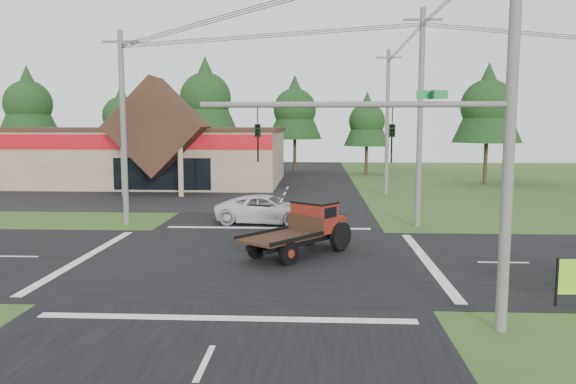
{
  "coord_description": "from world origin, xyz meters",
  "views": [
    {
      "loc": [
        2.56,
        -22.24,
        5.49
      ],
      "look_at": [
        1.15,
        4.99,
        2.2
      ],
      "focal_mm": 35.0,
      "sensor_mm": 36.0,
      "label": 1
    }
  ],
  "objects": [
    {
      "name": "tree_row_b",
      "position": [
        -20.0,
        42.0,
        6.7
      ],
      "size": [
        5.6,
        5.6,
        10.1
      ],
      "color": "#332316",
      "rests_on": "ground"
    },
    {
      "name": "tree_side_ne",
      "position": [
        18.0,
        30.0,
        7.38
      ],
      "size": [
        6.16,
        6.16,
        11.11
      ],
      "color": "#332316",
      "rests_on": "ground"
    },
    {
      "name": "utility_pole_nr",
      "position": [
        7.5,
        -7.5,
        5.64
      ],
      "size": [
        2.0,
        0.3,
        11.0
      ],
      "color": "#595651",
      "rests_on": "ground"
    },
    {
      "name": "road_ew",
      "position": [
        0.0,
        0.0,
        0.01
      ],
      "size": [
        120.0,
        12.0,
        0.02
      ],
      "primitive_type": "cube",
      "color": "black",
      "rests_on": "ground"
    },
    {
      "name": "tree_row_d",
      "position": [
        0.0,
        42.0,
        7.38
      ],
      "size": [
        6.16,
        6.16,
        11.11
      ],
      "color": "#332316",
      "rests_on": "ground"
    },
    {
      "name": "tree_row_e",
      "position": [
        8.0,
        40.0,
        6.03
      ],
      "size": [
        5.04,
        5.04,
        9.09
      ],
      "color": "#332316",
      "rests_on": "ground"
    },
    {
      "name": "utility_pole_ne",
      "position": [
        8.0,
        8.0,
        5.89
      ],
      "size": [
        2.0,
        0.3,
        11.5
      ],
      "color": "#595651",
      "rests_on": "ground"
    },
    {
      "name": "traffic_signal_mast",
      "position": [
        5.82,
        -7.5,
        4.43
      ],
      "size": [
        8.12,
        0.24,
        7.0
      ],
      "color": "#595651",
      "rests_on": "ground"
    },
    {
      "name": "utility_pole_nw",
      "position": [
        -8.0,
        8.0,
        5.39
      ],
      "size": [
        2.0,
        0.3,
        10.5
      ],
      "color": "#595651",
      "rests_on": "ground"
    },
    {
      "name": "tree_row_a",
      "position": [
        -30.0,
        40.0,
        8.05
      ],
      "size": [
        6.72,
        6.72,
        12.12
      ],
      "color": "#332316",
      "rests_on": "ground"
    },
    {
      "name": "ground",
      "position": [
        0.0,
        0.0,
        0.0
      ],
      "size": [
        120.0,
        120.0,
        0.0
      ],
      "primitive_type": "plane",
      "color": "#324F1C",
      "rests_on": "ground"
    },
    {
      "name": "tree_row_c",
      "position": [
        -10.0,
        41.0,
        8.72
      ],
      "size": [
        7.28,
        7.28,
        13.13
      ],
      "color": "#332316",
      "rests_on": "ground"
    },
    {
      "name": "antique_flatbed_truck",
      "position": [
        1.78,
        0.93,
        1.12
      ],
      "size": [
        4.95,
        5.43,
        2.23
      ],
      "primitive_type": null,
      "rotation": [
        0.0,
        0.0,
        -0.68
      ],
      "color": "#59130C",
      "rests_on": "ground"
    },
    {
      "name": "road_ns",
      "position": [
        0.0,
        0.0,
        0.01
      ],
      "size": [
        12.0,
        120.0,
        0.02
      ],
      "primitive_type": "cube",
      "color": "black",
      "rests_on": "ground"
    },
    {
      "name": "white_pickup",
      "position": [
        -0.19,
        8.54,
        0.79
      ],
      "size": [
        5.97,
        3.35,
        1.58
      ],
      "primitive_type": "imported",
      "rotation": [
        0.0,
        0.0,
        1.44
      ],
      "color": "silver",
      "rests_on": "ground"
    },
    {
      "name": "cvs_building",
      "position": [
        -15.7,
        29.57,
        2.78
      ],
      "size": [
        30.4,
        18.2,
        9.19
      ],
      "color": "gray",
      "rests_on": "ground"
    },
    {
      "name": "parking_apron",
      "position": [
        -14.0,
        19.0,
        0.01
      ],
      "size": [
        28.0,
        14.0,
        0.02
      ],
      "primitive_type": "cube",
      "color": "black",
      "rests_on": "ground"
    },
    {
      "name": "utility_pole_n",
      "position": [
        8.0,
        22.0,
        5.74
      ],
      "size": [
        2.0,
        0.3,
        11.2
      ],
      "color": "#595651",
      "rests_on": "ground"
    }
  ]
}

